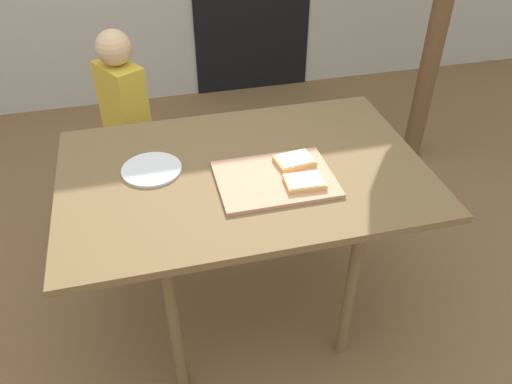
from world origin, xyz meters
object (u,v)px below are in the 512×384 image
Objects in this scene: plate_white_left at (152,169)px; child_left at (127,122)px; pizza_slice_far_right at (294,161)px; dining_table at (244,184)px; pizza_slice_near_right at (305,182)px; cutting_board at (275,179)px.

child_left reaches higher than plate_white_left.
pizza_slice_far_right is 0.54m from plate_white_left.
plate_white_left is (-0.53, 0.10, -0.02)m from pizza_slice_far_right.
pizza_slice_far_right reaches higher than dining_table.
plate_white_left is at bearing -82.74° from child_left.
child_left is at bearing 123.91° from pizza_slice_near_right.
dining_table is at bearing 139.66° from pizza_slice_near_right.
child_left is at bearing 119.44° from dining_table.
plate_white_left is 0.21× the size of child_left.
cutting_board is 2.79× the size of pizza_slice_far_right.
cutting_board is 2.94× the size of pizza_slice_near_right.
pizza_slice_far_right reaches higher than cutting_board.
cutting_board reaches higher than dining_table.
pizza_slice_far_right is at bearing 88.09° from pizza_slice_near_right.
plate_white_left is at bearing 155.61° from pizza_slice_near_right.
dining_table is at bearing 135.23° from cutting_board.
cutting_board reaches higher than plate_white_left.
pizza_slice_near_right is 0.58m from plate_white_left.
child_left is (-0.42, 0.75, -0.09)m from dining_table.
child_left is (-0.09, 0.67, -0.16)m from plate_white_left.
pizza_slice_far_right is 0.67× the size of plate_white_left.
pizza_slice_near_right reaches higher than dining_table.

